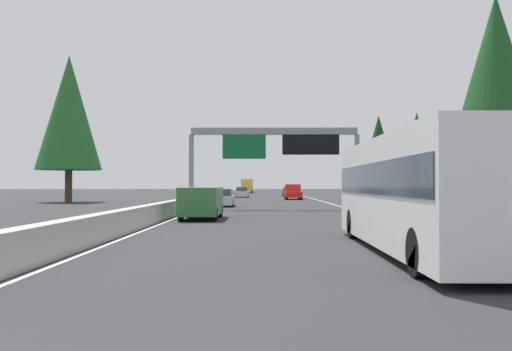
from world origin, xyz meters
TOP-DOWN VIEW (x-y plane):
  - ground_plane at (60.00, 0.00)m, footprint 320.00×320.00m
  - median_barrier at (80.00, 0.30)m, footprint 180.00×0.56m
  - shoulder_stripe_right at (70.00, -11.52)m, footprint 160.00×0.16m
  - shoulder_stripe_median at (70.00, -0.25)m, footprint 160.00×0.16m
  - sign_gantry_overhead at (36.81, -6.04)m, footprint 0.50×12.68m
  - bus_mid_center at (10.87, -9.24)m, footprint 11.50×2.55m
  - minivan_far_center at (25.32, -1.75)m, footprint 5.00×1.95m
  - pickup_near_right at (64.45, -8.76)m, footprint 5.60×2.00m
  - sedan_distant_a at (81.30, -8.93)m, footprint 4.40×1.80m
  - box_truck_mid_left at (116.60, -1.58)m, footprint 8.50×2.40m
  - sedan_mid_right at (75.03, -2.04)m, footprint 4.40×1.80m
  - sedan_far_right at (42.24, -1.65)m, footprint 4.40×1.80m
  - oncoming_near at (68.74, 2.90)m, footprint 4.40×1.80m
  - conifer_right_foreground at (26.82, -18.09)m, footprint 5.51×5.51m
  - conifer_right_near at (49.02, -19.83)m, footprint 3.87×3.87m
  - conifer_right_mid at (58.06, -18.06)m, footprint 4.23×4.23m
  - conifer_left_near at (52.71, 15.06)m, footprint 6.71×6.71m

SIDE VIEW (x-z plane):
  - ground_plane at x=60.00m, z-range 0.00..0.00m
  - shoulder_stripe_right at x=70.00m, z-range 0.00..0.01m
  - shoulder_stripe_median at x=70.00m, z-range 0.00..0.01m
  - median_barrier at x=80.00m, z-range 0.00..0.90m
  - sedan_distant_a at x=81.30m, z-range -0.05..1.42m
  - sedan_mid_right at x=75.03m, z-range -0.05..1.42m
  - sedan_far_right at x=42.24m, z-range -0.05..1.42m
  - oncoming_near at x=68.74m, z-range -0.05..1.42m
  - pickup_near_right at x=64.45m, z-range -0.02..1.84m
  - minivan_far_center at x=25.32m, z-range 0.11..1.80m
  - box_truck_mid_left at x=116.60m, z-range 0.14..3.09m
  - bus_mid_center at x=10.87m, z-range 0.17..3.27m
  - sign_gantry_overhead at x=36.81m, z-range 1.79..7.85m
  - conifer_right_near at x=49.02m, z-range 0.94..9.75m
  - conifer_right_mid at x=58.06m, z-range 1.03..10.64m
  - conifer_right_foreground at x=26.82m, z-range 1.35..13.87m
  - conifer_left_near at x=52.71m, z-range 1.65..16.89m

